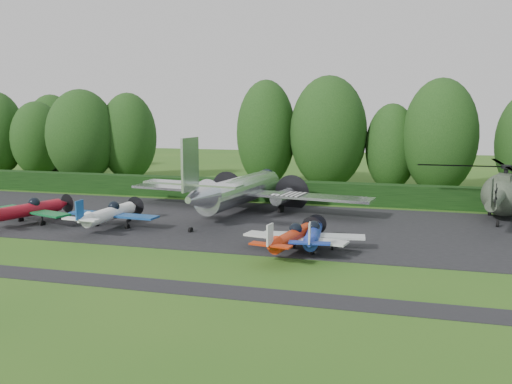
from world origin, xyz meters
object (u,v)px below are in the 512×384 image
(light_plane_white, at_px, (110,214))
(light_plane_orange, at_px, (292,237))
(light_plane_blue, at_px, (313,235))
(transport_plane, at_px, (239,190))
(light_plane_red, at_px, (28,210))
(helicopter, at_px, (505,191))

(light_plane_white, xyz_separation_m, light_plane_orange, (14.68, -3.50, -0.08))
(light_plane_orange, distance_m, light_plane_blue, 1.63)
(transport_plane, height_order, light_plane_orange, transport_plane)
(light_plane_red, height_order, helicopter, helicopter)
(light_plane_red, relative_size, light_plane_blue, 1.13)
(light_plane_white, distance_m, light_plane_orange, 15.09)
(light_plane_orange, bearing_deg, helicopter, 35.86)
(light_plane_orange, xyz_separation_m, helicopter, (14.29, 15.20, 1.30))
(light_plane_red, distance_m, helicopter, 37.85)
(light_plane_white, height_order, light_plane_blue, light_plane_white)
(light_plane_orange, distance_m, helicopter, 20.91)
(light_plane_orange, bearing_deg, light_plane_white, 155.70)
(light_plane_orange, relative_size, helicopter, 0.44)
(transport_plane, bearing_deg, light_plane_blue, -60.91)
(transport_plane, bearing_deg, light_plane_orange, -67.53)
(transport_plane, xyz_separation_m, light_plane_red, (-14.42, -8.86, -0.82))
(light_plane_orange, bearing_deg, transport_plane, 109.85)
(transport_plane, distance_m, light_plane_blue, 13.61)
(light_plane_white, relative_size, helicopter, 0.47)
(light_plane_white, bearing_deg, light_plane_orange, -17.53)
(light_plane_red, bearing_deg, helicopter, 0.59)
(light_plane_blue, bearing_deg, light_plane_white, 177.60)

